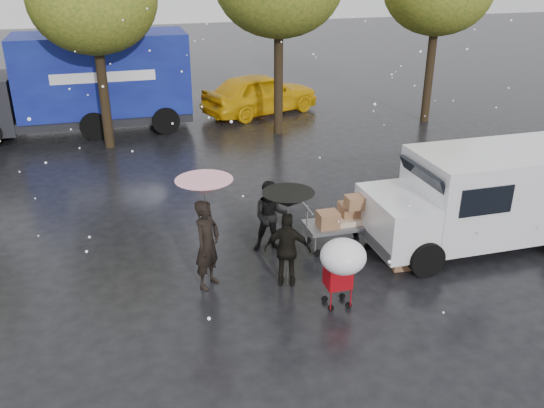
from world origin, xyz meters
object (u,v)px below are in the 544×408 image
object	(u,v)px
vendor_cart	(342,217)
white_van	(481,197)
person_pink	(207,244)
blue_truck	(80,84)
person_black	(288,250)
yellow_taxi	(260,93)
shopping_cart	(342,260)

from	to	relation	value
vendor_cart	white_van	distance (m)	3.11
person_pink	blue_truck	size ratio (longest dim) A/B	0.22
person_pink	blue_truck	xyz separation A→B (m)	(-2.51, 11.85, 0.83)
vendor_cart	person_black	bearing A→B (deg)	-143.57
blue_truck	yellow_taxi	xyz separation A→B (m)	(6.88, 0.67, -0.92)
person_pink	shopping_cart	size ratio (longest dim) A/B	1.26
white_van	vendor_cart	bearing A→B (deg)	167.01
shopping_cart	yellow_taxi	distance (m)	14.21
person_pink	blue_truck	distance (m)	12.14
vendor_cart	shopping_cart	xyz separation A→B (m)	(-0.97, -2.34, 0.34)
yellow_taxi	blue_truck	bearing A→B (deg)	75.04
person_black	shopping_cart	world-z (taller)	person_black
person_black	blue_truck	distance (m)	12.94
person_pink	white_van	xyz separation A→B (m)	(6.19, 0.13, 0.24)
person_pink	white_van	size ratio (longest dim) A/B	0.38
vendor_cart	blue_truck	bearing A→B (deg)	117.28
blue_truck	person_black	bearing A→B (deg)	-71.81
blue_truck	vendor_cart	bearing A→B (deg)	-62.72
person_pink	person_black	distance (m)	1.58
shopping_cart	blue_truck	distance (m)	14.20
shopping_cart	blue_truck	xyz separation A→B (m)	(-4.72, 13.37, 0.69)
person_pink	white_van	bearing A→B (deg)	-47.60
shopping_cart	yellow_taxi	size ratio (longest dim) A/B	0.30
vendor_cart	blue_truck	distance (m)	12.45
white_van	yellow_taxi	bearing A→B (deg)	98.33
blue_truck	shopping_cart	bearing A→B (deg)	-70.57
yellow_taxi	shopping_cart	bearing A→B (deg)	150.72
person_pink	yellow_taxi	size ratio (longest dim) A/B	0.38
vendor_cart	white_van	size ratio (longest dim) A/B	0.31
yellow_taxi	person_black	bearing A→B (deg)	147.04
blue_truck	white_van	bearing A→B (deg)	-53.44
vendor_cart	yellow_taxi	xyz separation A→B (m)	(1.19, 11.70, 0.11)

